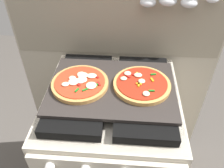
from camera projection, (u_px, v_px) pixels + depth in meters
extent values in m
cube|color=#B2A893|center=(116.00, 66.00, 1.35)|extent=(1.10, 0.03, 1.55)
cube|color=gray|center=(117.00, 4.00, 1.09)|extent=(1.08, 0.00, 0.56)
ellipsoid|color=silver|center=(148.00, 2.00, 1.05)|extent=(0.07, 0.06, 0.04)
ellipsoid|color=silver|center=(168.00, 1.00, 1.04)|extent=(0.08, 0.07, 0.04)
ellipsoid|color=silver|center=(189.00, 3.00, 1.04)|extent=(0.08, 0.06, 0.04)
cube|color=beige|center=(112.00, 151.00, 1.32)|extent=(0.60, 0.60, 0.86)
cube|color=black|center=(112.00, 96.00, 1.04)|extent=(0.59, 0.59, 0.01)
cube|color=black|center=(81.00, 90.00, 1.03)|extent=(0.24, 0.51, 0.04)
cube|color=black|center=(144.00, 94.00, 1.02)|extent=(0.24, 0.51, 0.04)
cube|color=beige|center=(106.00, 166.00, 0.84)|extent=(0.58, 0.02, 0.07)
cylinder|color=silver|center=(50.00, 167.00, 0.84)|extent=(0.04, 0.02, 0.04)
cube|color=#2D2826|center=(112.00, 87.00, 1.01)|extent=(0.54, 0.38, 0.02)
cylinder|color=#C18947|center=(80.00, 84.00, 1.00)|extent=(0.24, 0.24, 0.02)
cylinder|color=red|center=(80.00, 82.00, 0.99)|extent=(0.21, 0.21, 0.00)
ellipsoid|color=beige|center=(65.00, 84.00, 0.97)|extent=(0.03, 0.03, 0.01)
ellipsoid|color=beige|center=(91.00, 85.00, 0.96)|extent=(0.04, 0.05, 0.01)
ellipsoid|color=beige|center=(81.00, 81.00, 0.99)|extent=(0.04, 0.04, 0.01)
ellipsoid|color=beige|center=(72.00, 78.00, 1.00)|extent=(0.03, 0.03, 0.01)
ellipsoid|color=beige|center=(81.00, 74.00, 1.02)|extent=(0.04, 0.03, 0.01)
ellipsoid|color=beige|center=(92.00, 76.00, 1.01)|extent=(0.04, 0.03, 0.01)
ellipsoid|color=beige|center=(83.00, 75.00, 1.02)|extent=(0.05, 0.04, 0.01)
ellipsoid|color=beige|center=(82.00, 80.00, 0.99)|extent=(0.04, 0.04, 0.01)
ellipsoid|color=beige|center=(74.00, 81.00, 0.98)|extent=(0.04, 0.05, 0.01)
cube|color=#19721E|center=(77.00, 90.00, 0.94)|extent=(0.02, 0.03, 0.00)
cube|color=gold|center=(72.00, 82.00, 0.98)|extent=(0.02, 0.01, 0.00)
cube|color=red|center=(78.00, 84.00, 0.97)|extent=(0.02, 0.02, 0.00)
cube|color=red|center=(97.00, 77.00, 1.01)|extent=(0.03, 0.02, 0.00)
cube|color=#19721E|center=(85.00, 90.00, 0.95)|extent=(0.02, 0.02, 0.00)
cube|color=red|center=(99.00, 84.00, 0.97)|extent=(0.02, 0.03, 0.00)
cube|color=#19721E|center=(96.00, 86.00, 0.96)|extent=(0.01, 0.03, 0.00)
cylinder|color=tan|center=(142.00, 85.00, 0.99)|extent=(0.24, 0.24, 0.02)
cylinder|color=#AD2614|center=(142.00, 83.00, 0.99)|extent=(0.21, 0.21, 0.00)
ellipsoid|color=beige|center=(128.00, 73.00, 1.03)|extent=(0.03, 0.03, 0.01)
ellipsoid|color=beige|center=(124.00, 78.00, 1.00)|extent=(0.03, 0.03, 0.01)
ellipsoid|color=beige|center=(138.00, 75.00, 1.02)|extent=(0.04, 0.03, 0.01)
ellipsoid|color=beige|center=(142.00, 81.00, 0.99)|extent=(0.03, 0.03, 0.01)
ellipsoid|color=beige|center=(146.00, 94.00, 0.93)|extent=(0.03, 0.03, 0.01)
cube|color=red|center=(128.00, 76.00, 1.01)|extent=(0.02, 0.02, 0.00)
cube|color=gold|center=(137.00, 74.00, 1.02)|extent=(0.01, 0.02, 0.00)
cube|color=red|center=(134.00, 75.00, 1.02)|extent=(0.02, 0.02, 0.00)
cube|color=gold|center=(152.00, 80.00, 0.99)|extent=(0.02, 0.03, 0.00)
cube|color=gold|center=(139.00, 85.00, 0.97)|extent=(0.01, 0.02, 0.00)
cube|color=gold|center=(139.00, 84.00, 0.97)|extent=(0.03, 0.01, 0.00)
cube|color=#19721E|center=(153.00, 74.00, 1.02)|extent=(0.03, 0.01, 0.00)
cube|color=#19721E|center=(152.00, 91.00, 0.94)|extent=(0.02, 0.01, 0.00)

